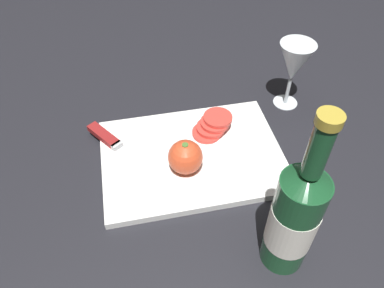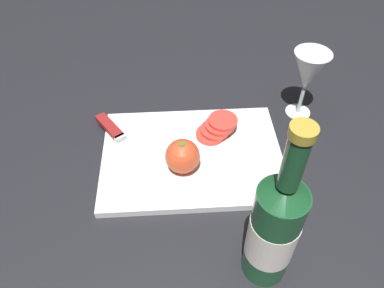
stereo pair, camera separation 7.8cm
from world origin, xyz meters
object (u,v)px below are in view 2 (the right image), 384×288
wine_glass (308,74)px  whole_tomato (183,156)px  wine_bottle (274,230)px  knife (117,135)px  tomato_slice_stack_near (217,127)px

wine_glass → whole_tomato: bearing=31.0°
wine_bottle → knife: wine_bottle is taller
whole_tomato → wine_bottle: bearing=120.7°
knife → whole_tomato: bearing=20.4°
wine_bottle → tomato_slice_stack_near: wine_bottle is taller
wine_bottle → knife: bearing=-49.3°
knife → tomato_slice_stack_near: bearing=54.8°
wine_bottle → whole_tomato: bearing=-59.3°
wine_bottle → wine_glass: size_ratio=1.97×
wine_bottle → knife: size_ratio=1.41×
wine_glass → whole_tomato: size_ratio=2.34×
wine_glass → knife: wine_glass is taller
whole_tomato → tomato_slice_stack_near: bearing=-129.9°
wine_glass → tomato_slice_stack_near: size_ratio=1.73×
wine_bottle → knife: (0.27, -0.31, -0.10)m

